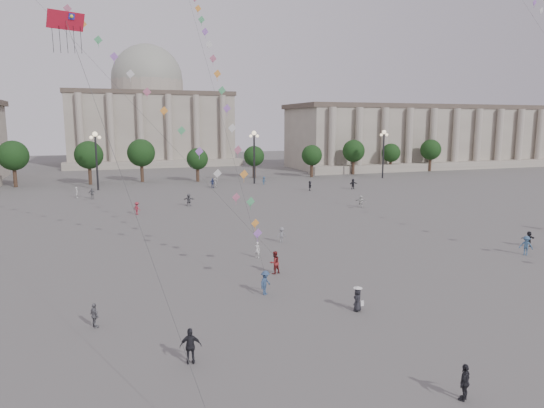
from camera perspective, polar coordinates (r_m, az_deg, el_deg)
name	(u,v)px	position (r m, az deg, el deg)	size (l,w,h in m)	color
ground	(360,331)	(29.98, 10.36, -14.52)	(360.00, 360.00, 0.00)	#53514E
hall_east	(429,136)	(147.40, 18.03, 7.58)	(84.00, 26.22, 17.20)	gray
hall_central	(149,116)	(153.57, -14.24, 9.98)	(48.30, 34.30, 35.50)	gray
tree_row	(174,156)	(102.87, -11.49, 5.54)	(137.12, 5.12, 8.00)	#3C291E
lamp_post_mid_west	(96,150)	(93.85, -20.01, 6.00)	(2.00, 0.90, 10.65)	#262628
lamp_post_mid_east	(254,147)	(98.15, -2.11, 6.68)	(2.00, 0.90, 10.65)	#262628
lamp_post_far_east	(384,145)	(110.72, 13.00, 6.77)	(2.00, 0.90, 10.65)	#262628
person_crowd_0	(212,183)	(92.42, -7.02, 2.45)	(1.09, 0.46, 1.87)	navy
person_crowd_3	(529,239)	(54.58, 27.97, -3.65)	(1.43, 0.46, 1.55)	black
person_crowd_4	(215,183)	(93.12, -6.70, 2.51)	(1.72, 0.55, 1.86)	silver
person_crowd_6	(282,235)	(49.83, 1.15, -3.65)	(1.03, 0.59, 1.60)	slate
person_crowd_7	(361,201)	(71.87, 10.40, 0.31)	(1.60, 0.51, 1.73)	silver
person_crowd_9	(353,184)	(91.46, 9.52, 2.34)	(1.80, 0.57, 1.94)	black
person_crowd_10	(77,192)	(85.70, -21.98, 1.27)	(0.66, 0.43, 1.81)	beige
person_crowd_12	(189,200)	(72.78, -9.76, 0.48)	(1.70, 0.54, 1.84)	slate
person_crowd_13	(257,250)	(44.25, -1.75, -5.42)	(0.55, 0.36, 1.50)	silver
person_crowd_14	(526,246)	(50.93, 27.72, -4.35)	(1.18, 0.68, 1.82)	#37597D
person_crowd_16	(92,193)	(83.61, -20.42, 1.17)	(1.06, 0.44, 1.81)	slate
person_crowd_17	(137,208)	(67.54, -15.60, -0.48)	(1.10, 0.63, 1.70)	maroon
person_crowd_18	(264,181)	(97.14, -0.94, 2.78)	(1.03, 0.59, 1.59)	#355478
person_crowd_20	(310,186)	(88.64, 4.49, 2.16)	(1.63, 0.52, 1.76)	#222328
tourist_1	(191,346)	(25.95, -9.55, -16.16)	(1.11, 0.46, 1.89)	black
tourist_3	(95,316)	(31.57, -20.15, -12.21)	(0.89, 0.37, 1.52)	slate
tourist_4	(465,382)	(24.28, 21.74, -18.89)	(1.00, 0.42, 1.70)	black
kite_flyer_0	(275,262)	(39.68, 0.31, -6.89)	(0.91, 0.71, 1.88)	maroon
kite_flyer_1	(265,283)	(35.04, -0.78, -9.24)	(1.13, 0.65, 1.75)	#324B70
hat_person	(358,299)	(32.60, 10.05, -10.93)	(0.90, 0.85, 1.69)	black
dragon_kite	(68,35)	(33.31, -22.90, 17.80)	(3.53, 9.30, 24.43)	red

